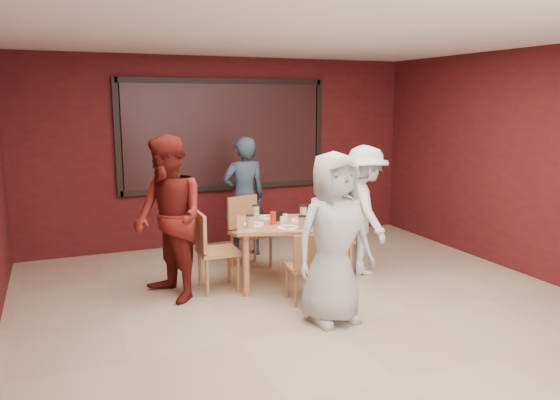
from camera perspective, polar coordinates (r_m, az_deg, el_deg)
name	(u,v)px	position (r m, az deg, el deg)	size (l,w,h in m)	color
floor	(332,326)	(5.48, 5.49, -12.95)	(7.00, 7.00, 0.00)	tan
window_blinds	(225,135)	(8.25, -5.73, 6.76)	(3.00, 0.02, 1.50)	black
dining_table	(278,230)	(6.42, -0.23, -3.16)	(1.20, 1.20, 0.90)	#BF7B4E
chair_front	(307,264)	(5.88, 2.85, -6.64)	(0.41, 0.41, 0.79)	#B26E45
chair_back	(248,228)	(7.16, -3.38, -2.89)	(0.55, 0.55, 0.92)	#B26E45
chair_left	(211,247)	(6.29, -7.18, -4.84)	(0.45, 0.45, 0.92)	#B26E45
chair_right	(337,233)	(6.83, 6.02, -3.43)	(0.52, 0.52, 0.96)	#B26E45
diner_front	(334,238)	(5.34, 5.65, -3.98)	(0.83, 0.54, 1.69)	#A8A8A8
diner_back	(244,197)	(7.63, -3.76, 0.34)	(0.61, 0.40, 1.67)	#293949
diner_left	(169,219)	(6.01, -11.54, -1.94)	(0.88, 0.69, 1.81)	#5F1512
diner_right	(364,210)	(6.91, 8.77, -1.05)	(1.05, 0.60, 1.62)	silver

